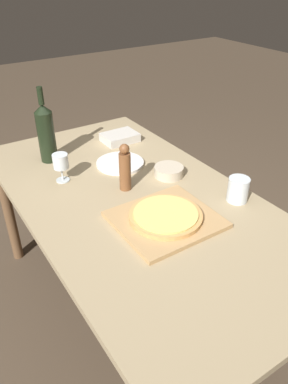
% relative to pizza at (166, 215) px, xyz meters
% --- Properties ---
extents(ground_plane, '(12.00, 12.00, 0.00)m').
position_rel_pizza_xyz_m(ground_plane, '(-0.01, 0.21, -0.78)').
color(ground_plane, '#4C3D2D').
extents(dining_table, '(0.92, 1.73, 0.75)m').
position_rel_pizza_xyz_m(dining_table, '(-0.01, 0.21, -0.11)').
color(dining_table, '#9E8966').
rests_on(dining_table, ground_plane).
extents(cutting_board, '(0.39, 0.35, 0.02)m').
position_rel_pizza_xyz_m(cutting_board, '(0.00, 0.00, -0.02)').
color(cutting_board, tan).
rests_on(cutting_board, dining_table).
extents(pizza, '(0.29, 0.29, 0.02)m').
position_rel_pizza_xyz_m(pizza, '(0.00, 0.00, 0.00)').
color(pizza, tan).
rests_on(pizza, cutting_board).
extents(wine_bottle, '(0.09, 0.09, 0.38)m').
position_rel_pizza_xyz_m(wine_bottle, '(-0.19, 0.75, 0.12)').
color(wine_bottle, black).
rests_on(wine_bottle, dining_table).
extents(pepper_mill, '(0.05, 0.05, 0.22)m').
position_rel_pizza_xyz_m(pepper_mill, '(-0.01, 0.30, 0.08)').
color(pepper_mill, brown).
rests_on(pepper_mill, dining_table).
extents(wine_glass, '(0.07, 0.07, 0.14)m').
position_rel_pizza_xyz_m(wine_glass, '(-0.21, 0.52, 0.07)').
color(wine_glass, silver).
rests_on(wine_glass, dining_table).
extents(small_bowl, '(0.14, 0.14, 0.05)m').
position_rel_pizza_xyz_m(small_bowl, '(0.23, 0.29, -0.01)').
color(small_bowl, beige).
rests_on(small_bowl, dining_table).
extents(drinking_tumbler, '(0.09, 0.09, 0.11)m').
position_rel_pizza_xyz_m(drinking_tumbler, '(0.35, -0.04, 0.02)').
color(drinking_tumbler, silver).
rests_on(drinking_tumbler, dining_table).
extents(dinner_plate, '(0.24, 0.24, 0.01)m').
position_rel_pizza_xyz_m(dinner_plate, '(0.09, 0.52, -0.02)').
color(dinner_plate, white).
rests_on(dinner_plate, dining_table).
extents(food_container, '(0.19, 0.14, 0.05)m').
position_rel_pizza_xyz_m(food_container, '(0.23, 0.76, -0.01)').
color(food_container, beige).
rests_on(food_container, dining_table).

